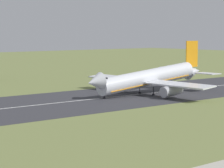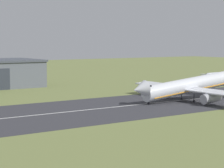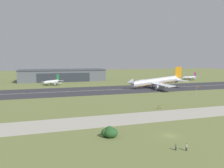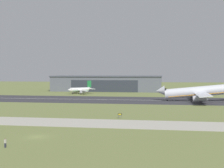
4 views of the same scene
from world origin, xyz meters
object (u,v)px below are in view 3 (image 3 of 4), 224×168
windsock_pole (198,88)px  runway_sign (160,107)px  airplane_parked_centre (189,77)px  airplane_landing (155,82)px  shrub_clump (110,132)px  airplane_parked_west (52,82)px  spectator_left (176,147)px  spectator_right (186,147)px

windsock_pole → runway_sign: 48.70m
windsock_pole → airplane_parked_centre: bearing=55.7°
airplane_landing → shrub_clump: 113.70m
airplane_parked_west → windsock_pole: 119.32m
shrub_clump → spectator_left: 18.92m
airplane_landing → spectator_right: (-50.09, -107.75, -4.00)m
runway_sign → spectator_left: (-19.03, -41.10, -0.31)m
spectator_left → spectator_right: (2.33, -1.01, 0.12)m
airplane_parked_west → runway_sign: airplane_parked_west is taller
airplane_parked_west → airplane_parked_centre: airplane_parked_west is taller
windsock_pole → spectator_left: windsock_pole is taller
shrub_clump → windsock_pole: 90.43m
airplane_parked_west → windsock_pole: airplane_parked_west is taller
shrub_clump → spectator_right: size_ratio=2.53×
spectator_right → airplane_landing: bearing=65.1°
runway_sign → spectator_right: spectator_right is taller
airplane_parked_centre → airplane_landing: bearing=-143.8°
airplane_parked_centre → spectator_left: size_ratio=12.57×
runway_sign → spectator_right: bearing=-111.6°
airplane_parked_centre → spectator_right: (-119.86, -158.73, -1.80)m
airplane_parked_west → spectator_right: (26.37, -152.36, -1.90)m
airplane_parked_centre → windsock_pole: size_ratio=3.68×
airplane_parked_centre → runway_sign: (-103.16, -116.62, -1.61)m
airplane_landing → windsock_pole: bearing=-79.0°
shrub_clump → spectator_left: shrub_clump is taller
airplane_landing → airplane_parked_west: 88.55m
windsock_pole → runway_sign: (-41.14, -25.75, -3.93)m
spectator_left → airplane_parked_west: bearing=99.0°
shrub_clump → runway_sign: 42.07m
airplane_parked_west → airplane_parked_centre: (146.24, 6.37, -0.10)m
airplane_parked_west → spectator_right: 154.63m
airplane_landing → airplane_parked_centre: (69.77, 50.97, -2.20)m
airplane_landing → airplane_parked_centre: size_ratio=2.47×
runway_sign → spectator_left: 45.30m
airplane_parked_west → runway_sign: 118.38m
airplane_landing → runway_sign: airplane_landing is taller
airplane_landing → airplane_parked_centre: airplane_landing is taller
runway_sign → airplane_parked_centre: bearing=48.5°
spectator_left → windsock_pole: bearing=48.0°
shrub_clump → windsock_pole: (73.12, 53.08, 3.70)m
windsock_pole → spectator_left: (-60.17, -66.86, -4.24)m
shrub_clump → spectator_left: bearing=-46.8°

